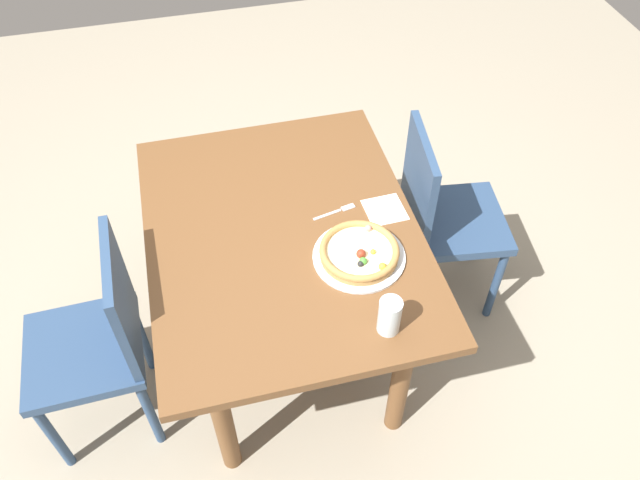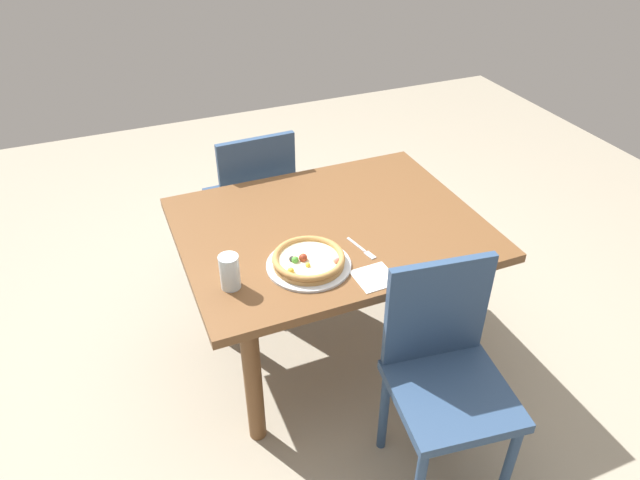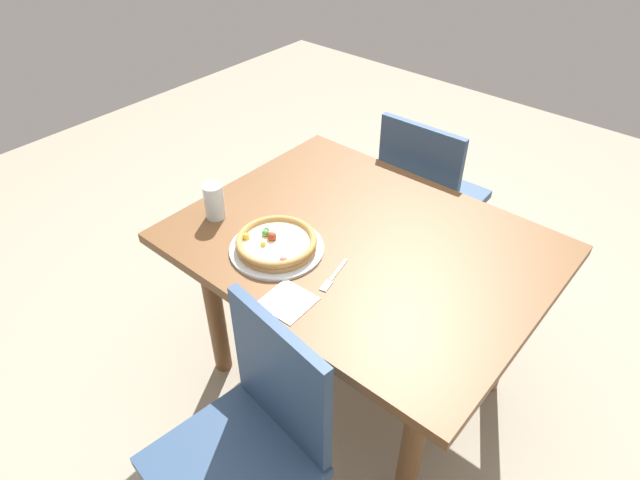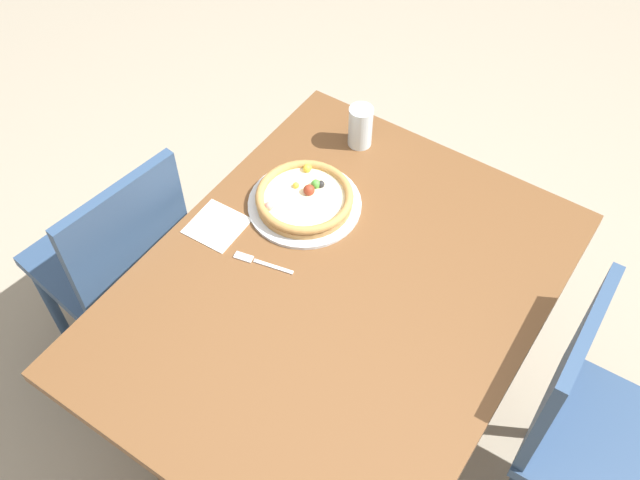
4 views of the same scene
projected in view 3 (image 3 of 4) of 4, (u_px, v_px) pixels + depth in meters
ground_plane at (354, 375)px, 2.31m from camera, size 6.00×6.00×0.00m
dining_table at (361, 263)px, 1.92m from camera, size 1.22×0.95×0.73m
chair_near at (427, 196)px, 2.48m from camera, size 0.41×0.41×0.89m
chair_far at (250, 444)px, 1.52m from camera, size 0.45×0.45×0.89m
plate at (277, 248)px, 1.81m from camera, size 0.31×0.31×0.01m
pizza at (276, 242)px, 1.80m from camera, size 0.27×0.27×0.05m
fork at (333, 277)px, 1.71m from camera, size 0.05×0.16×0.00m
drinking_glass at (214, 201)px, 1.92m from camera, size 0.07×0.07×0.13m
napkin at (288, 301)px, 1.62m from camera, size 0.15×0.15×0.00m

